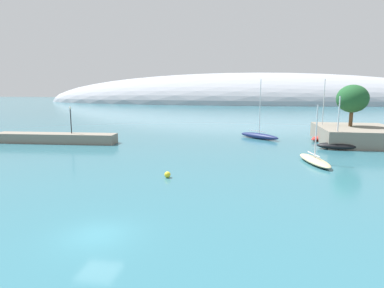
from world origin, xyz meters
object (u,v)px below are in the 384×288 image
(sailboat_navy_outer_mooring, at_px, (259,136))
(sailboat_red_end_of_line, at_px, (321,137))
(sailboat_sand_near_shore, at_px, (314,160))
(harbor_lamp_post, at_px, (71,117))
(tree_clump_shore, at_px, (352,99))
(sailboat_black_mid_mooring, at_px, (336,145))
(mooring_buoy_yellow, at_px, (167,175))

(sailboat_navy_outer_mooring, distance_m, sailboat_red_end_of_line, 10.91)
(sailboat_sand_near_shore, relative_size, harbor_lamp_post, 1.82)
(sailboat_navy_outer_mooring, height_order, harbor_lamp_post, sailboat_navy_outer_mooring)
(sailboat_navy_outer_mooring, height_order, sailboat_red_end_of_line, sailboat_red_end_of_line)
(tree_clump_shore, xyz_separation_m, sailboat_navy_outer_mooring, (-15.12, 0.87, -6.72))
(sailboat_navy_outer_mooring, xyz_separation_m, sailboat_red_end_of_line, (10.89, 0.67, -0.06))
(sailboat_navy_outer_mooring, bearing_deg, sailboat_sand_near_shore, -31.48)
(sailboat_black_mid_mooring, bearing_deg, sailboat_navy_outer_mooring, -31.52)
(tree_clump_shore, distance_m, mooring_buoy_yellow, 37.93)
(sailboat_sand_near_shore, xyz_separation_m, sailboat_black_mid_mooring, (5.04, 10.35, 0.18))
(tree_clump_shore, xyz_separation_m, sailboat_sand_near_shore, (-9.03, -18.23, -6.89))
(harbor_lamp_post, bearing_deg, sailboat_red_end_of_line, 14.17)
(sailboat_red_end_of_line, xyz_separation_m, harbor_lamp_post, (-41.97, -10.60, 3.80))
(sailboat_black_mid_mooring, xyz_separation_m, sailboat_navy_outer_mooring, (-11.13, 8.75, -0.01))
(sailboat_sand_near_shore, height_order, mooring_buoy_yellow, sailboat_sand_near_shore)
(sailboat_black_mid_mooring, distance_m, sailboat_navy_outer_mooring, 14.16)
(tree_clump_shore, relative_size, sailboat_sand_near_shore, 0.87)
(sailboat_sand_near_shore, height_order, harbor_lamp_post, sailboat_sand_near_shore)
(harbor_lamp_post, bearing_deg, sailboat_black_mid_mooring, 1.59)
(sailboat_navy_outer_mooring, relative_size, mooring_buoy_yellow, 16.61)
(mooring_buoy_yellow, bearing_deg, sailboat_red_end_of_line, 54.36)
(tree_clump_shore, xyz_separation_m, sailboat_red_end_of_line, (-4.23, 1.54, -6.78))
(sailboat_sand_near_shore, bearing_deg, mooring_buoy_yellow, -72.87)
(sailboat_sand_near_shore, bearing_deg, tree_clump_shore, 140.66)
(sailboat_black_mid_mooring, bearing_deg, tree_clump_shore, -110.17)
(sailboat_black_mid_mooring, height_order, mooring_buoy_yellow, sailboat_black_mid_mooring)
(tree_clump_shore, height_order, sailboat_black_mid_mooring, tree_clump_shore)
(mooring_buoy_yellow, distance_m, harbor_lamp_post, 28.35)
(sailboat_black_mid_mooring, relative_size, sailboat_navy_outer_mooring, 0.75)
(mooring_buoy_yellow, bearing_deg, tree_clump_shore, 47.68)
(tree_clump_shore, relative_size, mooring_buoy_yellow, 10.93)
(sailboat_navy_outer_mooring, height_order, mooring_buoy_yellow, sailboat_navy_outer_mooring)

